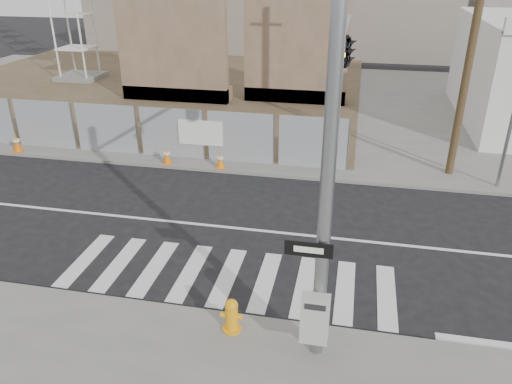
% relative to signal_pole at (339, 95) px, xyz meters
% --- Properties ---
extents(ground, '(100.00, 100.00, 0.00)m').
position_rel_signal_pole_xyz_m(ground, '(-2.49, 2.05, -4.78)').
color(ground, black).
rests_on(ground, ground).
extents(sidewalk_far, '(50.00, 20.00, 0.12)m').
position_rel_signal_pole_xyz_m(sidewalk_far, '(-2.49, 16.05, -4.72)').
color(sidewalk_far, slate).
rests_on(sidewalk_far, ground).
extents(signal_pole, '(0.96, 5.87, 7.00)m').
position_rel_signal_pole_xyz_m(signal_pole, '(0.00, 0.00, 0.00)').
color(signal_pole, gray).
rests_on(signal_pole, sidewalk_near).
extents(chain_link_fence, '(24.60, 0.04, 2.00)m').
position_rel_signal_pole_xyz_m(chain_link_fence, '(-12.49, 7.05, -3.66)').
color(chain_link_fence, gray).
rests_on(chain_link_fence, sidewalk_far).
extents(concrete_wall_left, '(6.00, 1.30, 8.00)m').
position_rel_signal_pole_xyz_m(concrete_wall_left, '(-9.49, 15.13, -1.40)').
color(concrete_wall_left, brown).
rests_on(concrete_wall_left, sidewalk_far).
extents(concrete_wall_right, '(5.50, 1.30, 8.00)m').
position_rel_signal_pole_xyz_m(concrete_wall_right, '(-2.99, 16.13, -1.40)').
color(concrete_wall_right, brown).
rests_on(concrete_wall_right, sidewalk_far).
extents(utility_pole_right, '(1.60, 0.28, 10.00)m').
position_rel_signal_pole_xyz_m(utility_pole_right, '(4.01, 7.55, 0.42)').
color(utility_pole_right, brown).
rests_on(utility_pole_right, sidewalk_far).
extents(fire_hydrant, '(0.48, 0.42, 0.79)m').
position_rel_signal_pole_xyz_m(fire_hydrant, '(-1.85, -2.50, -4.27)').
color(fire_hydrant, '#F79D0D').
rests_on(fire_hydrant, sidewalk_near).
extents(traffic_cone_b, '(0.41, 0.41, 0.76)m').
position_rel_signal_pole_xyz_m(traffic_cone_b, '(-13.20, 6.27, -4.29)').
color(traffic_cone_b, orange).
rests_on(traffic_cone_b, sidewalk_far).
extents(traffic_cone_c, '(0.39, 0.39, 0.67)m').
position_rel_signal_pole_xyz_m(traffic_cone_c, '(-6.67, 6.27, -4.33)').
color(traffic_cone_c, orange).
rests_on(traffic_cone_c, sidewalk_far).
extents(traffic_cone_d, '(0.36, 0.36, 0.64)m').
position_rel_signal_pole_xyz_m(traffic_cone_d, '(-4.52, 6.27, -4.35)').
color(traffic_cone_d, orange).
rests_on(traffic_cone_d, sidewalk_far).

